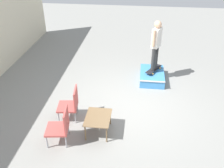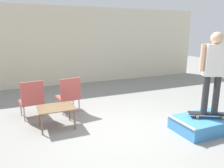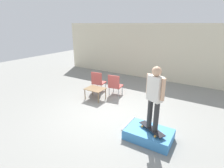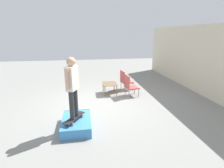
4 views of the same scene
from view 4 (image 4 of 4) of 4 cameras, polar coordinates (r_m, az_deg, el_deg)
name	(u,v)px [view 4 (image 4 of 4)]	position (r m, az deg, el deg)	size (l,w,h in m)	color
ground_plane	(95,104)	(6.80, -5.47, -6.51)	(24.00, 24.00, 0.00)	gray
house_wall_back	(211,62)	(8.14, 29.57, 6.22)	(12.00, 0.06, 3.00)	beige
skate_ramp_box	(77,123)	(5.21, -11.48, -12.48)	(1.25, 0.80, 0.31)	#3D84C6
skateboard_on_ramp	(75,118)	(5.03, -12.11, -10.72)	(0.81, 0.58, 0.07)	black
person_skater	(72,83)	(4.67, -12.82, 0.19)	(0.53, 0.34, 1.67)	#2D2D2D
coffee_table	(110,85)	(7.81, -0.75, -0.23)	(0.77, 0.62, 0.47)	brown
patio_chair_left	(125,80)	(8.35, 4.27, 1.37)	(0.59, 0.59, 0.93)	#99999E
patio_chair_right	(130,85)	(7.51, 5.86, -0.37)	(0.58, 0.58, 0.93)	#99999E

